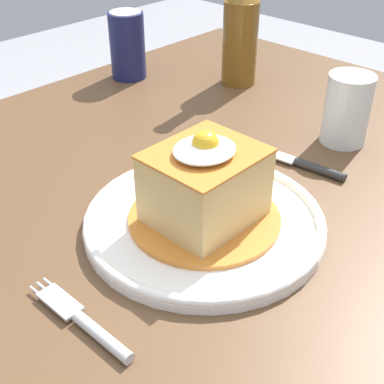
{
  "coord_description": "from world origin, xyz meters",
  "views": [
    {
      "loc": [
        -0.42,
        -0.36,
        1.13
      ],
      "look_at": [
        -0.05,
        -0.01,
        0.79
      ],
      "focal_mm": 49.32,
      "sensor_mm": 36.0,
      "label": 1
    }
  ],
  "objects": [
    {
      "name": "sandwich_meal",
      "position": [
        -0.05,
        -0.03,
        0.8
      ],
      "size": [
        0.18,
        0.18,
        0.12
      ],
      "color": "orange",
      "rests_on": "main_plate"
    },
    {
      "name": "soda_can",
      "position": [
        0.2,
        0.4,
        0.81
      ],
      "size": [
        0.07,
        0.07,
        0.12
      ],
      "color": "#191E51",
      "rests_on": "dining_table"
    },
    {
      "name": "beer_bottle_amber",
      "position": [
        0.32,
        0.22,
        0.85
      ],
      "size": [
        0.06,
        0.06,
        0.27
      ],
      "color": "brown",
      "rests_on": "dining_table"
    },
    {
      "name": "fork",
      "position": [
        -0.24,
        -0.06,
        0.75
      ],
      "size": [
        0.02,
        0.14,
        0.01
      ],
      "color": "silver",
      "rests_on": "dining_table"
    },
    {
      "name": "dining_table",
      "position": [
        0.0,
        0.0,
        0.64
      ],
      "size": [
        1.13,
        0.96,
        0.75
      ],
      "color": "brown",
      "rests_on": "ground_plane"
    },
    {
      "name": "drinking_glass",
      "position": [
        0.25,
        -0.04,
        0.79
      ],
      "size": [
        0.07,
        0.07,
        0.1
      ],
      "color": "gold",
      "rests_on": "dining_table"
    },
    {
      "name": "main_plate",
      "position": [
        -0.05,
        -0.03,
        0.76
      ],
      "size": [
        0.28,
        0.28,
        0.02
      ],
      "color": "white",
      "rests_on": "dining_table"
    },
    {
      "name": "knife",
      "position": [
        0.14,
        -0.04,
        0.75
      ],
      "size": [
        0.03,
        0.17,
        0.01
      ],
      "color": "#262628",
      "rests_on": "dining_table"
    }
  ]
}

